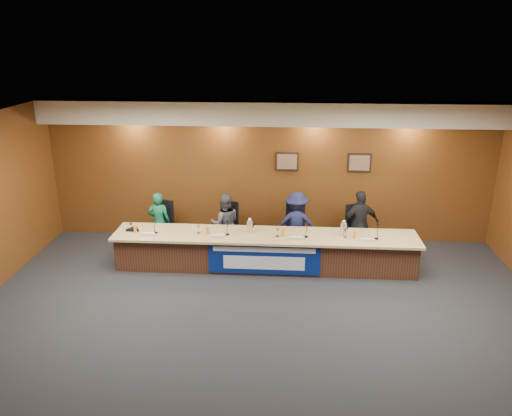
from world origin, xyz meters
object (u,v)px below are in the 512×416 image
(carafe_right, at_px, (343,229))
(speakerphone, at_px, (133,229))
(panelist_d, at_px, (360,224))
(dais_body, at_px, (265,252))
(office_chair_c, at_px, (296,231))
(carafe_mid, at_px, (250,227))
(banner, at_px, (264,259))
(panelist_b, at_px, (225,223))
(office_chair_b, at_px, (226,230))
(office_chair_a, at_px, (161,228))
(panelist_c, at_px, (297,224))
(office_chair_d, at_px, (358,233))
(panelist_a, at_px, (159,222))

(carafe_right, bearing_deg, speakerphone, -179.67)
(panelist_d, bearing_deg, speakerphone, -8.33)
(dais_body, bearing_deg, speakerphone, -179.73)
(office_chair_c, distance_m, carafe_mid, 1.29)
(banner, distance_m, carafe_right, 1.69)
(panelist_b, bearing_deg, panelist_d, 169.04)
(carafe_mid, bearing_deg, office_chair_b, 127.32)
(carafe_right, height_order, speakerphone, carafe_right)
(dais_body, height_order, panelist_d, panelist_d)
(office_chair_b, xyz_separation_m, office_chair_c, (1.54, 0.00, 0.00))
(banner, bearing_deg, office_chair_a, 152.53)
(office_chair_a, bearing_deg, panelist_c, 14.99)
(panelist_d, height_order, office_chair_d, panelist_d)
(dais_body, height_order, panelist_a, panelist_a)
(banner, distance_m, panelist_c, 1.33)
(office_chair_a, relative_size, carafe_mid, 1.85)
(panelist_c, bearing_deg, office_chair_a, -0.72)
(office_chair_b, distance_m, carafe_mid, 1.06)
(panelist_b, relative_size, office_chair_c, 2.78)
(banner, height_order, panelist_d, panelist_d)
(panelist_b, bearing_deg, speakerphone, 11.02)
(panelist_a, relative_size, office_chair_d, 2.77)
(panelist_c, distance_m, carafe_mid, 1.18)
(panelist_a, xyz_separation_m, panelist_d, (4.33, 0.00, 0.06))
(panelist_a, height_order, panelist_b, panelist_b)
(banner, xyz_separation_m, speakerphone, (-2.70, 0.40, 0.40))
(office_chair_b, xyz_separation_m, carafe_mid, (0.60, -0.78, 0.40))
(banner, xyz_separation_m, carafe_mid, (-0.31, 0.44, 0.50))
(dais_body, relative_size, panelist_b, 4.49)
(panelist_b, bearing_deg, office_chair_d, 171.03)
(office_chair_a, bearing_deg, dais_body, -2.07)
(panelist_d, height_order, carafe_right, panelist_d)
(banner, distance_m, office_chair_a, 2.66)
(panelist_b, bearing_deg, office_chair_a, -14.91)
(office_chair_a, distance_m, office_chair_b, 1.45)
(office_chair_a, bearing_deg, banner, -10.57)
(banner, height_order, office_chair_c, banner)
(panelist_a, distance_m, panelist_b, 1.45)
(office_chair_b, bearing_deg, banner, -36.08)
(dais_body, height_order, office_chair_b, dais_body)
(panelist_b, xyz_separation_m, speakerphone, (-1.79, -0.72, 0.11))
(panelist_c, height_order, speakerphone, panelist_c)
(dais_body, distance_m, panelist_b, 1.19)
(panelist_a, bearing_deg, panelist_d, -179.98)
(dais_body, bearing_deg, panelist_a, 163.24)
(dais_body, xyz_separation_m, banner, (0.00, -0.41, 0.03))
(dais_body, bearing_deg, panelist_b, 141.99)
(banner, height_order, carafe_right, carafe_right)
(office_chair_d, relative_size, speakerphone, 1.50)
(carafe_right, bearing_deg, banner, -164.66)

